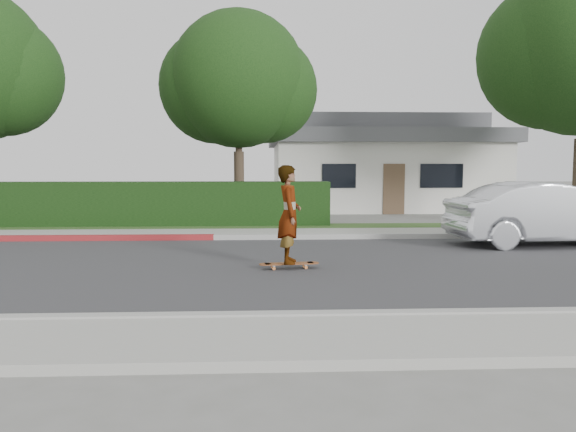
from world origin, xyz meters
The scene contains 13 objects.
ground centered at (0.00, 0.00, 0.00)m, with size 120.00×120.00×0.00m, color slate.
road centered at (0.00, 0.00, 0.01)m, with size 60.00×8.00×0.01m, color #2D2D30.
curb_near centered at (0.00, -4.10, 0.07)m, with size 60.00×0.20×0.15m, color #9E9E99.
sidewalk_near centered at (0.00, -5.00, 0.06)m, with size 60.00×1.60×0.12m, color gray.
curb_far centered at (0.00, 4.10, 0.07)m, with size 60.00×0.20×0.15m, color #9E9E99.
sidewalk_far centered at (0.00, 5.00, 0.06)m, with size 60.00×1.60×0.12m, color gray.
planting_strip centered at (0.00, 6.60, 0.05)m, with size 60.00×1.60×0.10m, color #2D4C1E.
hedge centered at (-3.00, 7.20, 0.75)m, with size 15.00×1.00×1.50m, color black.
tree_center centered at (1.49, 9.19, 4.90)m, with size 5.66×4.84×7.44m.
house centered at (8.00, 16.00, 2.10)m, with size 10.60×8.60×4.30m.
skateboard centered at (2.84, -0.30, 0.10)m, with size 1.20×0.38×0.11m.
skateboarder centered at (2.84, -0.30, 1.07)m, with size 0.70×0.46×1.91m, color white.
car_silver centered at (9.51, 2.66, 0.80)m, with size 1.70×4.88×1.61m, color silver.
Camera 1 is at (2.32, -11.12, 2.02)m, focal length 35.00 mm.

